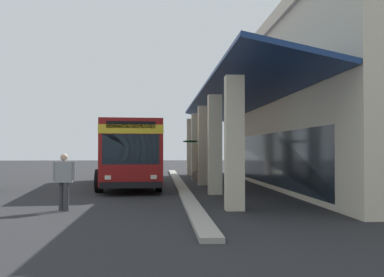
% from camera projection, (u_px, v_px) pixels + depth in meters
% --- Properties ---
extents(ground, '(120.00, 120.00, 0.00)m').
position_uv_depth(ground, '(298.00, 188.00, 22.98)').
color(ground, '#262628').
extents(curb_strip, '(30.88, 0.50, 0.12)m').
position_uv_depth(curb_strip, '(180.00, 184.00, 24.77)').
color(curb_strip, '#9E998E').
rests_on(curb_strip, ground).
extents(plaza_building, '(26.03, 14.43, 8.01)m').
position_uv_depth(plaza_building, '(361.00, 109.00, 25.51)').
color(plaza_building, beige).
rests_on(plaza_building, ground).
extents(transit_bus, '(11.40, 3.63, 3.34)m').
position_uv_depth(transit_bus, '(127.00, 149.00, 24.44)').
color(transit_bus, maroon).
rests_on(transit_bus, ground).
extents(pedestrian, '(0.34, 0.69, 1.72)m').
position_uv_depth(pedestrian, '(64.00, 178.00, 14.46)').
color(pedestrian, '#38383D').
rests_on(pedestrian, ground).
extents(potted_palm, '(2.07, 1.78, 2.42)m').
position_uv_depth(potted_palm, '(198.00, 169.00, 28.96)').
color(potted_palm, gray).
rests_on(potted_palm, ground).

